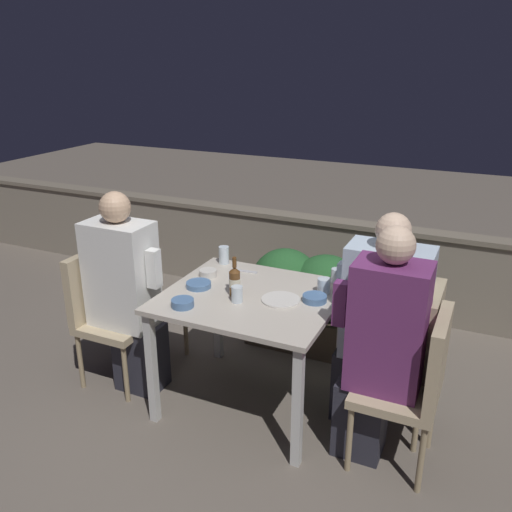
% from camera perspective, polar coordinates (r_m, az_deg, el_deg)
% --- Properties ---
extents(ground_plane, '(16.00, 16.00, 0.00)m').
position_cam_1_polar(ground_plane, '(3.57, -0.47, -15.08)').
color(ground_plane, '#665B51').
extents(parapet_wall, '(9.00, 0.18, 0.76)m').
position_cam_1_polar(parapet_wall, '(4.74, 7.93, -0.52)').
color(parapet_wall, gray).
rests_on(parapet_wall, ground_plane).
extents(dining_table, '(1.00, 0.90, 0.75)m').
position_cam_1_polar(dining_table, '(3.23, -0.50, -5.59)').
color(dining_table, '#BCB2A3').
rests_on(dining_table, ground_plane).
extents(planter_hedge, '(1.14, 0.47, 0.74)m').
position_cam_1_polar(planter_hedge, '(3.96, 7.33, -4.53)').
color(planter_hedge, brown).
rests_on(planter_hedge, ground_plane).
extents(chair_left_near, '(0.43, 0.42, 0.90)m').
position_cam_1_polar(chair_left_near, '(3.68, -15.72, -5.06)').
color(chair_left_near, tan).
rests_on(chair_left_near, ground_plane).
extents(person_white_polo, '(0.49, 0.26, 1.31)m').
position_cam_1_polar(person_white_polo, '(3.51, -13.44, -3.86)').
color(person_white_polo, '#282833').
rests_on(person_white_polo, ground_plane).
extents(chair_left_far, '(0.43, 0.42, 0.90)m').
position_cam_1_polar(chair_left_far, '(3.85, -12.60, -3.58)').
color(chair_left_far, tan).
rests_on(chair_left_far, ground_plane).
extents(chair_right_near, '(0.43, 0.42, 0.90)m').
position_cam_1_polar(chair_right_near, '(2.93, 16.55, -12.25)').
color(chair_right_near, tan).
rests_on(chair_right_near, ground_plane).
extents(person_purple_stripe, '(0.47, 0.26, 1.32)m').
position_cam_1_polar(person_purple_stripe, '(2.88, 12.93, -9.33)').
color(person_purple_stripe, '#282833').
rests_on(person_purple_stripe, ground_plane).
extents(chair_right_far, '(0.43, 0.42, 0.90)m').
position_cam_1_polar(chair_right_far, '(3.19, 16.18, -9.31)').
color(chair_right_far, tan).
rests_on(chair_right_far, ground_plane).
extents(person_blue_shirt, '(0.52, 0.26, 1.30)m').
position_cam_1_polar(person_blue_shirt, '(3.16, 12.85, -6.91)').
color(person_blue_shirt, '#282833').
rests_on(person_blue_shirt, ground_plane).
extents(beer_bottle, '(0.07, 0.07, 0.24)m').
position_cam_1_polar(beer_bottle, '(3.15, -2.26, -2.63)').
color(beer_bottle, brown).
rests_on(beer_bottle, dining_table).
extents(plate_0, '(0.22, 0.22, 0.01)m').
position_cam_1_polar(plate_0, '(3.12, 2.60, -4.63)').
color(plate_0, silver).
rests_on(plate_0, dining_table).
extents(bowl_0, '(0.14, 0.14, 0.04)m').
position_cam_1_polar(bowl_0, '(3.11, 6.19, -4.39)').
color(bowl_0, '#4C709E').
rests_on(bowl_0, dining_table).
extents(bowl_1, '(0.11, 0.11, 0.04)m').
position_cam_1_polar(bowl_1, '(3.45, -5.06, -1.76)').
color(bowl_1, beige).
rests_on(bowl_1, dining_table).
extents(bowl_2, '(0.13, 0.13, 0.04)m').
position_cam_1_polar(bowl_2, '(3.06, -7.74, -4.87)').
color(bowl_2, '#4C709E').
rests_on(bowl_2, dining_table).
extents(bowl_3, '(0.15, 0.15, 0.03)m').
position_cam_1_polar(bowl_3, '(3.30, -6.06, -2.97)').
color(bowl_3, '#4C709E').
rests_on(bowl_3, dining_table).
extents(glass_cup_0, '(0.08, 0.08, 0.09)m').
position_cam_1_polar(glass_cup_0, '(3.22, 7.15, -3.13)').
color(glass_cup_0, silver).
rests_on(glass_cup_0, dining_table).
extents(glass_cup_1, '(0.06, 0.06, 0.09)m').
position_cam_1_polar(glass_cup_1, '(3.08, -2.01, -4.03)').
color(glass_cup_1, silver).
rests_on(glass_cup_1, dining_table).
extents(glass_cup_2, '(0.07, 0.07, 0.09)m').
position_cam_1_polar(glass_cup_2, '(3.38, 8.46, -2.05)').
color(glass_cup_2, silver).
rests_on(glass_cup_2, dining_table).
extents(glass_cup_3, '(0.07, 0.07, 0.12)m').
position_cam_1_polar(glass_cup_3, '(3.64, -3.41, 0.10)').
color(glass_cup_3, silver).
rests_on(glass_cup_3, dining_table).
extents(fork_0, '(0.17, 0.04, 0.01)m').
position_cam_1_polar(fork_0, '(3.51, -1.21, -1.60)').
color(fork_0, silver).
rests_on(fork_0, dining_table).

